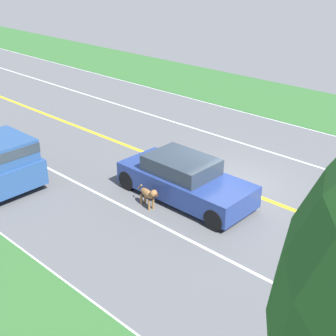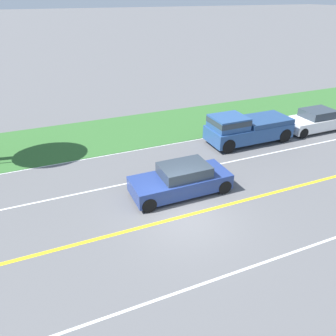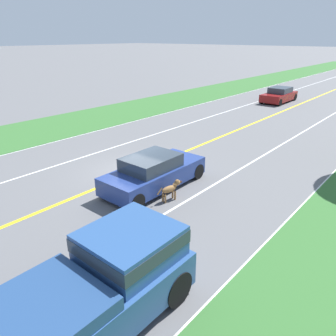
% 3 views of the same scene
% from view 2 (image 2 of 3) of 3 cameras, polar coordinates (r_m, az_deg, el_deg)
% --- Properties ---
extents(ground_plane, '(400.00, 400.00, 0.00)m').
position_cam_2_polar(ground_plane, '(13.92, 3.13, -8.30)').
color(ground_plane, '#5B5B5E').
extents(centre_divider_line, '(0.18, 160.00, 0.01)m').
position_cam_2_polar(centre_divider_line, '(13.92, 3.13, -8.29)').
color(centre_divider_line, yellow).
rests_on(centre_divider_line, ground).
extents(lane_edge_line_right, '(0.14, 160.00, 0.01)m').
position_cam_2_polar(lane_edge_line_right, '(19.55, -5.85, 3.10)').
color(lane_edge_line_right, white).
rests_on(lane_edge_line_right, ground).
extents(lane_dash_same_dir, '(0.10, 160.00, 0.01)m').
position_cam_2_polar(lane_dash_same_dir, '(16.61, -2.14, -1.64)').
color(lane_dash_same_dir, white).
rests_on(lane_dash_same_dir, ground).
extents(lane_dash_oncoming, '(0.10, 160.00, 0.01)m').
position_cam_2_polar(lane_dash_oncoming, '(11.67, 11.00, -17.64)').
color(lane_dash_oncoming, white).
rests_on(lane_dash_oncoming, ground).
extents(grass_verge_right, '(6.00, 160.00, 0.03)m').
position_cam_2_polar(grass_verge_right, '(22.20, -8.24, 6.15)').
color(grass_verge_right, '#33662D').
rests_on(grass_verge_right, ground).
extents(ego_car, '(1.89, 4.59, 1.41)m').
position_cam_2_polar(ego_car, '(15.07, 2.31, -2.11)').
color(ego_car, navy).
rests_on(ego_car, ground).
extents(dog, '(0.39, 1.16, 0.78)m').
position_cam_2_polar(dog, '(16.29, 1.70, -0.35)').
color(dog, olive).
rests_on(dog, ground).
extents(pickup_truck, '(2.10, 5.30, 1.85)m').
position_cam_2_polar(pickup_truck, '(20.75, 13.39, 6.82)').
color(pickup_truck, '#284C84').
rests_on(pickup_truck, ground).
extents(car_trailing_near, '(1.88, 4.23, 1.41)m').
position_cam_2_polar(car_trailing_near, '(24.34, 24.20, 7.56)').
color(car_trailing_near, white).
rests_on(car_trailing_near, ground).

